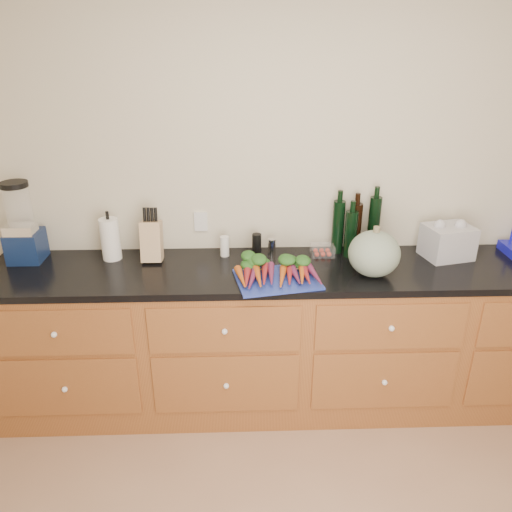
{
  "coord_description": "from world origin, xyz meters",
  "views": [
    {
      "loc": [
        -0.36,
        -1.29,
        2.17
      ],
      "look_at": [
        -0.27,
        1.2,
        1.06
      ],
      "focal_mm": 35.0,
      "sensor_mm": 36.0,
      "label": 1
    }
  ],
  "objects_px": {
    "carrots": "(277,271)",
    "squash": "(374,254)",
    "paper_towel": "(110,239)",
    "tomato_box": "(322,250)",
    "cutting_board": "(277,279)",
    "blender_appliance": "(22,227)",
    "knife_block": "(152,241)"
  },
  "relations": [
    {
      "from": "cutting_board",
      "to": "tomato_box",
      "type": "distance_m",
      "value": 0.45
    },
    {
      "from": "cutting_board",
      "to": "paper_towel",
      "type": "distance_m",
      "value": 1.02
    },
    {
      "from": "cutting_board",
      "to": "carrots",
      "type": "distance_m",
      "value": 0.05
    },
    {
      "from": "carrots",
      "to": "paper_towel",
      "type": "relative_size",
      "value": 1.73
    },
    {
      "from": "cutting_board",
      "to": "squash",
      "type": "distance_m",
      "value": 0.55
    },
    {
      "from": "carrots",
      "to": "squash",
      "type": "height_order",
      "value": "squash"
    },
    {
      "from": "cutting_board",
      "to": "blender_appliance",
      "type": "relative_size",
      "value": 0.92
    },
    {
      "from": "carrots",
      "to": "squash",
      "type": "bearing_deg",
      "value": 1.05
    },
    {
      "from": "squash",
      "to": "tomato_box",
      "type": "relative_size",
      "value": 2.05
    },
    {
      "from": "squash",
      "to": "knife_block",
      "type": "relative_size",
      "value": 1.21
    },
    {
      "from": "knife_block",
      "to": "squash",
      "type": "bearing_deg",
      "value": -11.19
    },
    {
      "from": "cutting_board",
      "to": "carrots",
      "type": "relative_size",
      "value": 1.01
    },
    {
      "from": "cutting_board",
      "to": "paper_towel",
      "type": "bearing_deg",
      "value": 161.63
    },
    {
      "from": "squash",
      "to": "paper_towel",
      "type": "xyz_separation_m",
      "value": [
        -1.5,
        0.27,
        -0.0
      ]
    },
    {
      "from": "carrots",
      "to": "squash",
      "type": "xyz_separation_m",
      "value": [
        0.54,
        0.01,
        0.09
      ]
    },
    {
      "from": "knife_block",
      "to": "tomato_box",
      "type": "height_order",
      "value": "knife_block"
    },
    {
      "from": "cutting_board",
      "to": "blender_appliance",
      "type": "xyz_separation_m",
      "value": [
        -1.46,
        0.32,
        0.2
      ]
    },
    {
      "from": "blender_appliance",
      "to": "paper_towel",
      "type": "height_order",
      "value": "blender_appliance"
    },
    {
      "from": "tomato_box",
      "to": "paper_towel",
      "type": "bearing_deg",
      "value": -179.55
    },
    {
      "from": "paper_towel",
      "to": "tomato_box",
      "type": "distance_m",
      "value": 1.27
    },
    {
      "from": "carrots",
      "to": "paper_towel",
      "type": "xyz_separation_m",
      "value": [
        -0.96,
        0.28,
        0.09
      ]
    },
    {
      "from": "squash",
      "to": "paper_towel",
      "type": "distance_m",
      "value": 1.52
    },
    {
      "from": "cutting_board",
      "to": "tomato_box",
      "type": "xyz_separation_m",
      "value": [
        0.3,
        0.33,
        0.03
      ]
    },
    {
      "from": "squash",
      "to": "blender_appliance",
      "type": "relative_size",
      "value": 0.6
    },
    {
      "from": "blender_appliance",
      "to": "tomato_box",
      "type": "relative_size",
      "value": 3.44
    },
    {
      "from": "tomato_box",
      "to": "blender_appliance",
      "type": "bearing_deg",
      "value": -179.59
    },
    {
      "from": "carrots",
      "to": "blender_appliance",
      "type": "height_order",
      "value": "blender_appliance"
    },
    {
      "from": "blender_appliance",
      "to": "tomato_box",
      "type": "xyz_separation_m",
      "value": [
        1.76,
        0.01,
        -0.18
      ]
    },
    {
      "from": "cutting_board",
      "to": "knife_block",
      "type": "xyz_separation_m",
      "value": [
        -0.72,
        0.3,
        0.11
      ]
    },
    {
      "from": "paper_towel",
      "to": "knife_block",
      "type": "xyz_separation_m",
      "value": [
        0.25,
        -0.02,
        -0.01
      ]
    },
    {
      "from": "cutting_board",
      "to": "carrots",
      "type": "bearing_deg",
      "value": 90.0
    },
    {
      "from": "carrots",
      "to": "cutting_board",
      "type": "bearing_deg",
      "value": -90.0
    }
  ]
}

